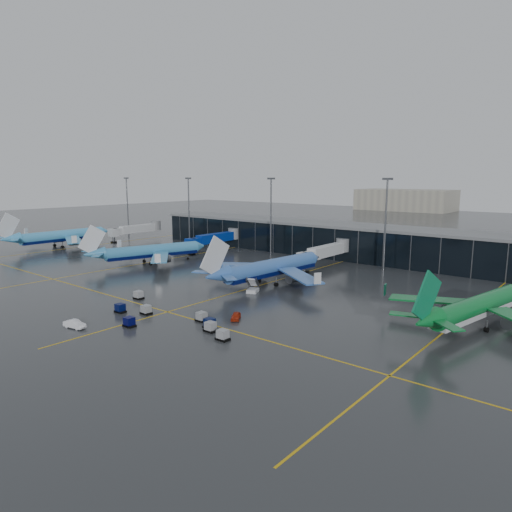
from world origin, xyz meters
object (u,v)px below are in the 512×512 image
Objects in this scene: service_van_white at (75,324)px; airliner_klm_near at (273,258)px; airliner_arkefly at (153,244)px; service_van_red at (236,316)px; airliner_klm_west at (63,229)px; airliner_aer_lingus at (479,294)px; mobile_airstair at (253,289)px; baggage_carts at (170,316)px.

airliner_klm_near is at bearing -18.32° from service_van_white.
airliner_arkefly is 10.35× the size of service_van_red.
airliner_aer_lingus is at bearing -0.25° from airliner_klm_west.
airliner_klm_west reaches higher than service_van_red.
airliner_klm_west is 11.34× the size of service_van_red.
airliner_aer_lingus is at bearing 0.47° from airliner_klm_near.
service_van_red is at bearing -61.08° from airliner_klm_near.
airliner_aer_lingus reaches higher than mobile_airstair.
airliner_klm_west reaches higher than baggage_carts.
airliner_klm_west is 101.54m from service_van_white.
service_van_white is at bearing -92.32° from airliner_klm_near.
airliner_aer_lingus is 46.19m from mobile_airstair.
mobile_airstair is at bearing 87.95° from service_van_red.
service_van_red is at bearing 42.20° from baggage_carts.
service_van_white is (-53.26, -45.28, -5.03)m from airliner_aer_lingus.
airliner_klm_near is at bearing 77.20° from mobile_airstair.
mobile_airstair is (45.68, -7.81, -5.22)m from airliner_arkefly.
baggage_carts is at bearing -47.06° from service_van_white.
baggage_carts is at bearing -110.19° from mobile_airstair.
airliner_aer_lingus is 1.12× the size of baggage_carts.
baggage_carts is (99.82, -32.72, -5.80)m from airliner_klm_west.
baggage_carts is 25.41m from mobile_airstair.
airliner_arkefly is 9.03× the size of service_van_white.
service_van_white is at bearing -128.17° from airliner_aer_lingus.
airliner_klm_near is at bearing 1.64° from airliner_klm_west.
airliner_klm_west is 1.03× the size of airliner_klm_near.
airliner_klm_near is 10.83× the size of mobile_airstair.
mobile_airstair is at bearing -22.94° from service_van_white.
airliner_arkefly is 91.11m from airliner_aer_lingus.
airliner_arkefly reaches higher than airliner_aer_lingus.
mobile_airstair is (98.23, -7.36, -5.79)m from airliner_klm_west.
mobile_airstair is (1.97, -10.14, -5.58)m from airliner_klm_near.
airliner_klm_west is at bearing 134.02° from service_van_red.
airliner_arkefly is 61.74m from service_van_red.
service_van_red is (-34.96, -24.07, -5.10)m from airliner_aer_lingus.
airliner_klm_west is 1.28× the size of baggage_carts.
mobile_airstair reaches higher than baggage_carts.
airliner_klm_near is 47.52m from airliner_aer_lingus.
airliner_klm_near is (96.26, 2.78, -0.21)m from airliner_klm_west.
service_van_red is (8.87, 8.04, -0.12)m from baggage_carts.
airliner_arkefly reaches higher than service_van_white.
airliner_arkefly is 60.06m from service_van_white.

